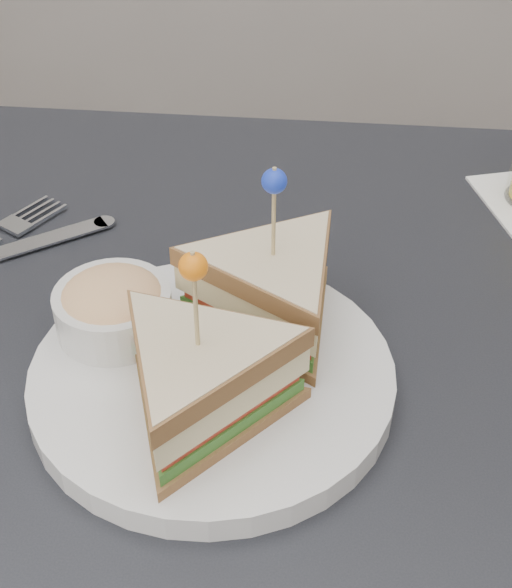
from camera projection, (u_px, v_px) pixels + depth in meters
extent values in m
cube|color=black|center=(242.00, 365.00, 0.65)|extent=(0.80, 0.80, 0.03)
cylinder|color=black|center=(33.00, 370.00, 1.18)|extent=(0.04, 0.04, 0.72)
cylinder|color=silver|center=(213.00, 380.00, 0.60)|extent=(0.34, 0.34, 0.02)
cylinder|color=silver|center=(212.00, 370.00, 0.60)|extent=(0.34, 0.34, 0.00)
cylinder|color=tan|center=(196.00, 308.00, 0.50)|extent=(0.00, 0.00, 0.08)
sphere|color=orange|center=(193.00, 266.00, 0.48)|extent=(0.02, 0.02, 0.02)
cylinder|color=tan|center=(274.00, 220.00, 0.58)|extent=(0.00, 0.00, 0.08)
sphere|color=#1730B1|center=(274.00, 181.00, 0.56)|extent=(0.02, 0.02, 0.02)
cylinder|color=silver|center=(114.00, 313.00, 0.62)|extent=(0.11, 0.11, 0.04)
ellipsoid|color=#E0B772|center=(112.00, 299.00, 0.61)|extent=(0.10, 0.10, 0.04)
cube|color=silver|center=(15.00, 226.00, 0.77)|extent=(0.04, 0.03, 0.00)
cube|color=#B9BEC4|center=(50.00, 238.00, 0.75)|extent=(0.10, 0.08, 0.00)
cylinder|color=#B9BEC4|center=(104.00, 222.00, 0.78)|extent=(0.03, 0.03, 0.00)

